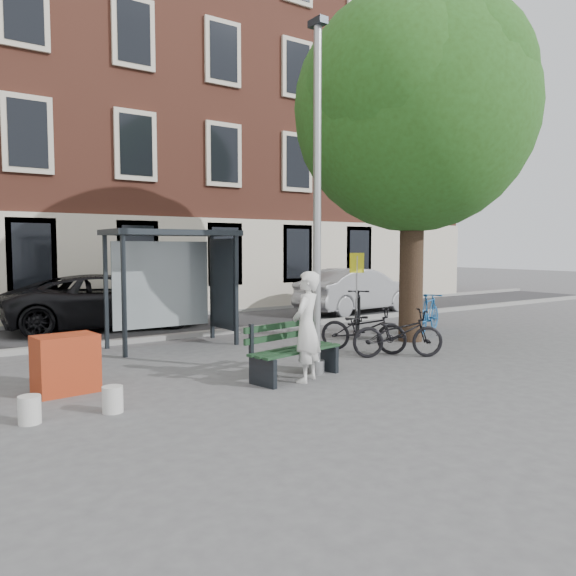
# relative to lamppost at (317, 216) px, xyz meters

# --- Properties ---
(ground) EXTENTS (90.00, 90.00, 0.00)m
(ground) POSITION_rel_lamppost_xyz_m (0.00, 0.00, -2.78)
(ground) COLOR #4C4C4F
(ground) RESTS_ON ground
(road) EXTENTS (40.00, 4.00, 0.01)m
(road) POSITION_rel_lamppost_xyz_m (0.00, 7.00, -2.78)
(road) COLOR #28282B
(road) RESTS_ON ground
(curb_near) EXTENTS (40.00, 0.25, 0.12)m
(curb_near) POSITION_rel_lamppost_xyz_m (0.00, 5.00, -2.72)
(curb_near) COLOR gray
(curb_near) RESTS_ON ground
(curb_far) EXTENTS (40.00, 0.25, 0.12)m
(curb_far) POSITION_rel_lamppost_xyz_m (0.00, 9.00, -2.72)
(curb_far) COLOR gray
(curb_far) RESTS_ON ground
(building_row) EXTENTS (30.00, 8.00, 14.00)m
(building_row) POSITION_rel_lamppost_xyz_m (0.00, 13.00, 4.22)
(building_row) COLOR brown
(building_row) RESTS_ON ground
(lamppost) EXTENTS (0.28, 0.35, 6.11)m
(lamppost) POSITION_rel_lamppost_xyz_m (0.00, 0.00, 0.00)
(lamppost) COLOR #9EA0A3
(lamppost) RESTS_ON ground
(tree_right) EXTENTS (5.76, 5.60, 8.20)m
(tree_right) POSITION_rel_lamppost_xyz_m (4.01, 1.38, 2.83)
(tree_right) COLOR black
(tree_right) RESTS_ON ground
(bus_shelter) EXTENTS (2.85, 1.45, 2.62)m
(bus_shelter) POSITION_rel_lamppost_xyz_m (-0.61, 4.11, -0.87)
(bus_shelter) COLOR #1E2328
(bus_shelter) RESTS_ON ground
(painter) EXTENTS (0.80, 0.74, 1.84)m
(painter) POSITION_rel_lamppost_xyz_m (-0.48, -0.34, -1.86)
(painter) COLOR silver
(painter) RESTS_ON ground
(bench) EXTENTS (1.90, 0.94, 0.94)m
(bench) POSITION_rel_lamppost_xyz_m (-0.51, -0.00, -2.35)
(bench) COLOR #1E2328
(bench) RESTS_ON ground
(bike_a) EXTENTS (1.94, 1.49, 0.98)m
(bike_a) POSITION_rel_lamppost_xyz_m (2.27, 0.23, -2.29)
(bike_a) COLOR black
(bike_a) RESTS_ON ground
(bike_b) EXTENTS (1.77, 1.17, 1.04)m
(bike_b) POSITION_rel_lamppost_xyz_m (5.34, 2.10, -2.26)
(bike_b) COLOR #1B5594
(bike_b) RESTS_ON ground
(bike_c) EXTENTS (1.52, 1.97, 1.00)m
(bike_c) POSITION_rel_lamppost_xyz_m (2.08, 1.07, -2.29)
(bike_c) COLOR black
(bike_c) RESTS_ON ground
(bike_d) EXTENTS (1.76, 1.80, 1.18)m
(bike_d) POSITION_rel_lamppost_xyz_m (3.53, 2.85, -2.19)
(bike_d) COLOR black
(bike_d) RESTS_ON ground
(car_dark) EXTENTS (5.62, 3.04, 1.50)m
(car_dark) POSITION_rel_lamppost_xyz_m (-1.32, 7.74, -2.03)
(car_dark) COLOR black
(car_dark) RESTS_ON ground
(car_silver) EXTENTS (4.72, 2.07, 1.51)m
(car_silver) POSITION_rel_lamppost_xyz_m (6.83, 6.58, -2.03)
(car_silver) COLOR #9A9BA1
(car_silver) RESTS_ON ground
(red_stand) EXTENTS (0.96, 0.69, 0.90)m
(red_stand) POSITION_rel_lamppost_xyz_m (-3.97, 1.18, -2.33)
(red_stand) COLOR #9A3014
(red_stand) RESTS_ON ground
(bucket_b) EXTENTS (0.34, 0.34, 0.36)m
(bucket_b) POSITION_rel_lamppost_xyz_m (-4.73, -0.15, -2.60)
(bucket_b) COLOR silver
(bucket_b) RESTS_ON ground
(bucket_c) EXTENTS (0.33, 0.33, 0.36)m
(bucket_c) POSITION_rel_lamppost_xyz_m (-3.71, -0.27, -2.60)
(bucket_c) COLOR silver
(bucket_c) RESTS_ON ground
(notice_sign) EXTENTS (0.36, 0.14, 2.10)m
(notice_sign) POSITION_rel_lamppost_xyz_m (3.00, 2.31, -1.22)
(notice_sign) COLOR #9EA0A3
(notice_sign) RESTS_ON ground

